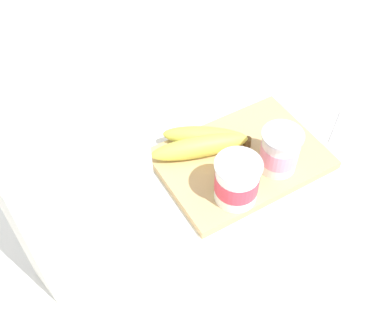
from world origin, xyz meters
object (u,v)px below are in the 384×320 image
yogurt_cup_front (280,151)px  yogurt_cup_back (237,181)px  cutting_board (241,159)px  cereal_box (85,203)px  spoon (331,141)px  banana_bunch (203,142)px

yogurt_cup_front → yogurt_cup_back: bearing=9.9°
cutting_board → cereal_box: 0.32m
cereal_box → yogurt_cup_back: (-0.23, 0.03, -0.07)m
cereal_box → yogurt_cup_back: size_ratio=3.16×
cutting_board → spoon: (-0.17, 0.04, -0.00)m
yogurt_cup_front → banana_bunch: yogurt_cup_front is taller
yogurt_cup_front → spoon: bearing=-178.0°
cutting_board → yogurt_cup_front: size_ratio=3.58×
yogurt_cup_back → banana_bunch: 0.12m
cutting_board → banana_bunch: bearing=-44.3°
cereal_box → spoon: size_ratio=2.15×
cereal_box → banana_bunch: cereal_box is taller
cutting_board → yogurt_cup_back: yogurt_cup_back is taller
cutting_board → spoon: bearing=165.2°
cutting_board → yogurt_cup_front: (-0.04, 0.05, 0.05)m
yogurt_cup_front → banana_bunch: bearing=-47.6°
yogurt_cup_front → banana_bunch: size_ratio=0.43×
cutting_board → cereal_box: bearing=7.6°
yogurt_cup_front → cereal_box: bearing=-1.9°
cutting_board → yogurt_cup_back: 0.10m
banana_bunch → cereal_box: bearing=20.2°
yogurt_cup_front → yogurt_cup_back: yogurt_cup_back is taller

